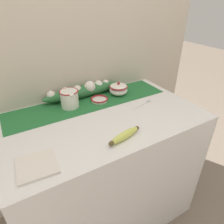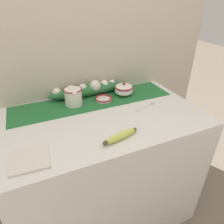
% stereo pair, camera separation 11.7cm
% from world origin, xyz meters
% --- Properties ---
extents(ground_plane, '(12.00, 12.00, 0.00)m').
position_xyz_m(ground_plane, '(0.00, 0.00, 0.00)').
color(ground_plane, '#7A6B5B').
extents(countertop, '(1.21, 0.72, 0.93)m').
position_xyz_m(countertop, '(0.00, 0.00, 0.46)').
color(countertop, silver).
rests_on(countertop, ground_plane).
extents(back_wall, '(2.01, 0.04, 2.40)m').
position_xyz_m(back_wall, '(0.00, 0.38, 1.20)').
color(back_wall, beige).
rests_on(back_wall, ground_plane).
extents(table_runner, '(1.12, 0.27, 0.00)m').
position_xyz_m(table_runner, '(0.00, 0.22, 0.93)').
color(table_runner, '#236B33').
rests_on(table_runner, countertop).
extents(cream_pitcher, '(0.12, 0.14, 0.12)m').
position_xyz_m(cream_pitcher, '(-0.14, 0.22, 0.99)').
color(cream_pitcher, white).
rests_on(cream_pitcher, countertop).
extents(sugar_bowl, '(0.13, 0.13, 0.10)m').
position_xyz_m(sugar_bowl, '(0.24, 0.22, 0.97)').
color(sugar_bowl, white).
rests_on(sugar_bowl, countertop).
extents(small_dish, '(0.12, 0.12, 0.02)m').
position_xyz_m(small_dish, '(0.07, 0.19, 0.94)').
color(small_dish, white).
rests_on(small_dish, countertop).
extents(banana, '(0.22, 0.08, 0.04)m').
position_xyz_m(banana, '(-0.01, -0.25, 0.95)').
color(banana, '#CCD156').
rests_on(banana, countertop).
extents(spoon, '(0.19, 0.07, 0.01)m').
position_xyz_m(spoon, '(0.34, 0.01, 0.93)').
color(spoon, silver).
rests_on(spoon, countertop).
extents(napkin_stack, '(0.18, 0.18, 0.01)m').
position_xyz_m(napkin_stack, '(-0.45, -0.22, 0.93)').
color(napkin_stack, silver).
rests_on(napkin_stack, countertop).
extents(poinsettia_garland, '(0.59, 0.10, 0.11)m').
position_xyz_m(poinsettia_garland, '(-0.00, 0.31, 0.98)').
color(poinsettia_garland, '#2D6B38').
rests_on(poinsettia_garland, countertop).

